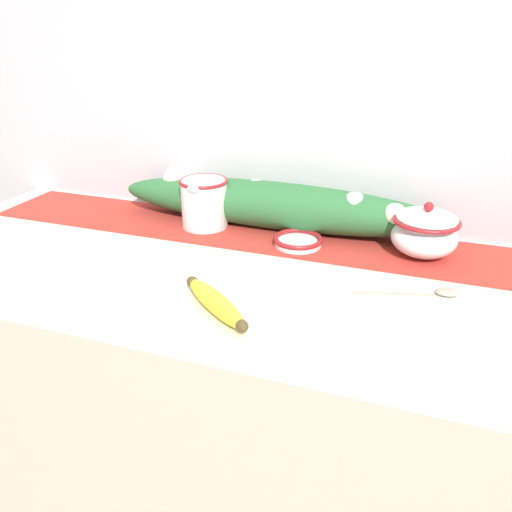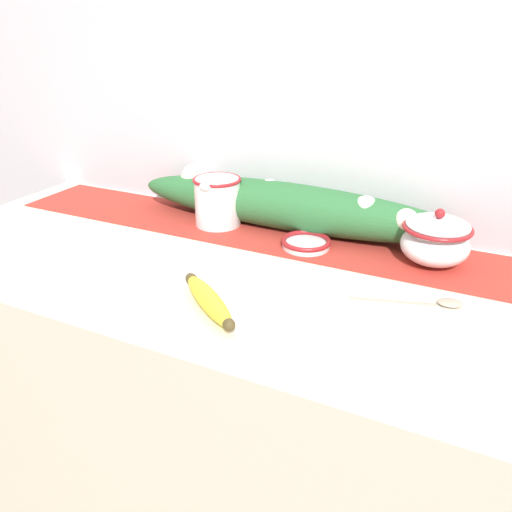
% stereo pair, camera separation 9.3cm
% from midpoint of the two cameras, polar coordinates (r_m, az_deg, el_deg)
% --- Properties ---
extents(countertop, '(1.52, 0.60, 0.87)m').
position_cam_midpoint_polar(countertop, '(1.25, 0.89, -19.66)').
color(countertop, beige).
rests_on(countertop, ground_plane).
extents(back_wall, '(2.32, 0.04, 2.40)m').
position_cam_midpoint_polar(back_wall, '(1.19, 8.00, 19.25)').
color(back_wall, silver).
rests_on(back_wall, ground_plane).
extents(table_runner, '(1.40, 0.21, 0.00)m').
position_cam_midpoint_polar(table_runner, '(1.15, 4.95, 2.29)').
color(table_runner, '#B23328').
rests_on(table_runner, countertop).
extents(cream_pitcher, '(0.11, 0.13, 0.12)m').
position_cam_midpoint_polar(cream_pitcher, '(1.19, -2.14, 6.41)').
color(cream_pitcher, white).
rests_on(cream_pitcher, countertop).
extents(sugar_bowl, '(0.14, 0.14, 0.12)m').
position_cam_midpoint_polar(sugar_bowl, '(1.07, 22.23, 1.70)').
color(sugar_bowl, white).
rests_on(sugar_bowl, countertop).
extents(small_dish, '(0.11, 0.11, 0.02)m').
position_cam_midpoint_polar(small_dish, '(1.09, 8.18, 1.45)').
color(small_dish, white).
rests_on(small_dish, countertop).
extents(banana, '(0.17, 0.14, 0.04)m').
position_cam_midpoint_polar(banana, '(0.85, -2.36, -5.09)').
color(banana, yellow).
rests_on(banana, countertop).
extents(spoon, '(0.19, 0.07, 0.01)m').
position_cam_midpoint_polar(spoon, '(0.95, 23.27, -4.99)').
color(spoon, '#A89E89').
rests_on(spoon, countertop).
extents(poinsettia_garland, '(0.79, 0.12, 0.12)m').
position_cam_midpoint_polar(poinsettia_garland, '(1.18, 5.58, 5.86)').
color(poinsettia_garland, '#2D6B38').
rests_on(poinsettia_garland, countertop).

